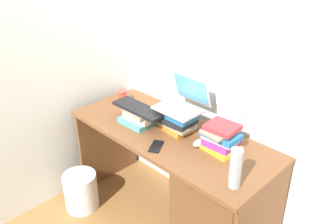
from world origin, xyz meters
The scene contains 14 objects.
ground_plane centered at (0.00, 0.00, 0.00)m, with size 6.00×6.00×0.00m, color olive.
wall_back centered at (0.00, 0.35, 1.30)m, with size 6.00×0.06×2.60m.
wall_left centered at (-0.86, 0.00, 1.30)m, with size 0.05×6.00×2.60m, color silver.
desk centered at (0.39, -0.02, 0.41)m, with size 1.52×0.62×0.76m.
book_stack_tall centered at (0.01, 0.06, 0.83)m, with size 0.24×0.20×0.15m.
book_stack_keyboard_riser centered at (-0.25, -0.07, 0.80)m, with size 0.25×0.19×0.11m.
book_stack_side centered at (0.37, 0.07, 0.84)m, with size 0.25×0.22×0.17m.
laptop centered at (0.01, 0.12, 0.96)m, with size 0.30×0.28×0.21m.
keyboard centered at (-0.24, -0.06, 0.87)m, with size 0.42×0.14×0.02m, color black.
computer_mouse centered at (0.25, 0.01, 0.77)m, with size 0.06×0.10×0.04m, color #A5A8AD.
mug centered at (-0.60, 0.07, 0.80)m, with size 0.12×0.08×0.10m.
water_bottle centered at (0.64, -0.17, 0.87)m, with size 0.07×0.07×0.23m, color #999EA5.
cell_phone centered at (0.06, -0.20, 0.76)m, with size 0.07×0.14×0.01m, color black.
wastebasket centered at (-0.58, -0.41, 0.15)m, with size 0.26×0.26×0.30m, color silver.
Camera 1 is at (1.45, -1.50, 1.99)m, focal length 37.97 mm.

